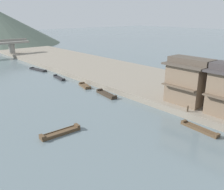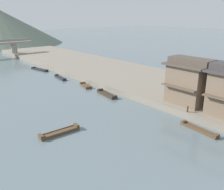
# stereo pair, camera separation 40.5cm
# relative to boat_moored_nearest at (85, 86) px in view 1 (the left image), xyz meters

# --- Properties ---
(riverbank_right) EXTENTS (18.00, 110.00, 0.88)m
(riverbank_right) POSITION_rel_boat_moored_nearest_xyz_m (10.41, -2.53, 0.28)
(riverbank_right) COLOR gray
(riverbank_right) RESTS_ON ground
(boat_moored_nearest) EXTENTS (1.93, 3.66, 0.47)m
(boat_moored_nearest) POSITION_rel_boat_moored_nearest_xyz_m (0.00, 0.00, 0.00)
(boat_moored_nearest) COLOR brown
(boat_moored_nearest) RESTS_ON ground
(boat_moored_second) EXTENTS (1.25, 4.70, 0.42)m
(boat_moored_second) POSITION_rel_boat_moored_nearest_xyz_m (-0.15, -22.71, -0.02)
(boat_moored_second) COLOR brown
(boat_moored_second) RESTS_ON ground
(boat_moored_third) EXTENTS (1.34, 4.54, 0.48)m
(boat_moored_third) POSITION_rel_boat_moored_nearest_xyz_m (-0.65, 8.12, 0.00)
(boat_moored_third) COLOR #232326
(boat_moored_third) RESTS_ON ground
(boat_midriver_upstream) EXTENTS (4.60, 1.12, 0.54)m
(boat_midriver_upstream) POSITION_rel_boat_moored_nearest_xyz_m (-12.47, -13.26, 0.02)
(boat_midriver_upstream) COLOR brown
(boat_midriver_upstream) RESTS_ON ground
(boat_upstream_distant) EXTENTS (1.67, 4.75, 0.55)m
(boat_upstream_distant) POSITION_rel_boat_moored_nearest_xyz_m (-0.18, -6.32, 0.02)
(boat_upstream_distant) COLOR #33281E
(boat_upstream_distant) RESTS_ON ground
(boat_crossing_west) EXTENTS (2.08, 5.48, 0.41)m
(boat_crossing_west) POSITION_rel_boat_moored_nearest_xyz_m (-0.49, 18.31, -0.03)
(boat_crossing_west) COLOR #232326
(boat_crossing_west) RESTS_ON ground
(house_waterfront_tall) EXTENTS (5.43, 5.80, 6.14)m
(house_waterfront_tall) POSITION_rel_boat_moored_nearest_xyz_m (4.82, -17.85, 3.74)
(house_waterfront_tall) COLOR #75604C
(house_waterfront_tall) RESTS_ON riverbank_right
(mooring_post_dock_mid) EXTENTS (0.20, 0.20, 0.75)m
(mooring_post_dock_mid) POSITION_rel_boat_moored_nearest_xyz_m (1.76, -19.86, 1.10)
(mooring_post_dock_mid) COLOR #473828
(mooring_post_dock_mid) RESTS_ON riverbank_right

